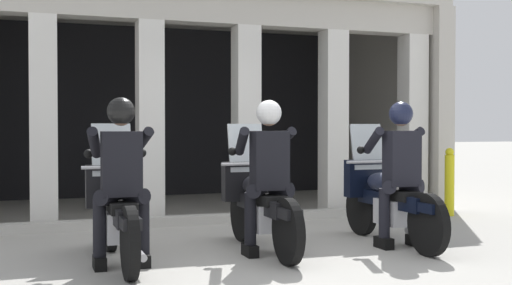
{
  "coord_description": "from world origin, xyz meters",
  "views": [
    {
      "loc": [
        -2.31,
        -6.4,
        1.3
      ],
      "look_at": [
        0.0,
        0.19,
        1.14
      ],
      "focal_mm": 45.66,
      "sensor_mm": 36.0,
      "label": 1
    }
  ],
  "objects": [
    {
      "name": "police_officer_left",
      "position": [
        -1.5,
        -0.31,
        0.94
      ],
      "size": [
        0.63,
        0.61,
        1.58
      ],
      "rotation": [
        0.0,
        0.0,
        -0.02
      ],
      "color": "black",
      "rests_on": "ground"
    },
    {
      "name": "bollard_kerbside",
      "position": [
        3.56,
        1.7,
        0.5
      ],
      "size": [
        0.14,
        0.14,
        1.01
      ],
      "color": "yellow",
      "rests_on": "ground"
    },
    {
      "name": "motorcycle_left",
      "position": [
        -1.5,
        -0.02,
        0.5
      ],
      "size": [
        0.62,
        2.04,
        1.35
      ],
      "rotation": [
        0.0,
        0.0,
        -0.02
      ],
      "color": "black",
      "rests_on": "ground"
    },
    {
      "name": "motorcycle_right",
      "position": [
        1.5,
        0.03,
        0.5
      ],
      "size": [
        0.62,
        2.04,
        1.35
      ],
      "rotation": [
        0.0,
        0.0,
        -0.12
      ],
      "color": "black",
      "rests_on": "ground"
    },
    {
      "name": "motorcycle_center",
      "position": [
        0.0,
        0.1,
        0.5
      ],
      "size": [
        0.62,
        2.04,
        1.35
      ],
      "rotation": [
        0.0,
        0.0,
        -0.04
      ],
      "color": "black",
      "rests_on": "ground"
    },
    {
      "name": "kerb_strip",
      "position": [
        -0.01,
        2.1,
        0.06
      ],
      "size": [
        7.64,
        0.24,
        0.12
      ],
      "primitive_type": "cube",
      "color": "#B7B5AD",
      "rests_on": "ground"
    },
    {
      "name": "station_building",
      "position": [
        -0.01,
        4.53,
        2.06
      ],
      "size": [
        8.14,
        4.05,
        3.38
      ],
      "color": "black",
      "rests_on": "ground"
    },
    {
      "name": "ground_plane",
      "position": [
        0.0,
        3.0,
        0.0
      ],
      "size": [
        80.0,
        80.0,
        0.0
      ],
      "primitive_type": "plane",
      "color": "#A8A59E"
    },
    {
      "name": "police_officer_right",
      "position": [
        1.5,
        -0.26,
        0.94
      ],
      "size": [
        0.63,
        0.61,
        1.58
      ],
      "rotation": [
        0.0,
        0.0,
        -0.12
      ],
      "color": "black",
      "rests_on": "ground"
    },
    {
      "name": "police_officer_center",
      "position": [
        0.0,
        -0.19,
        0.94
      ],
      "size": [
        0.63,
        0.61,
        1.58
      ],
      "rotation": [
        0.0,
        0.0,
        -0.04
      ],
      "color": "black",
      "rests_on": "ground"
    }
  ]
}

